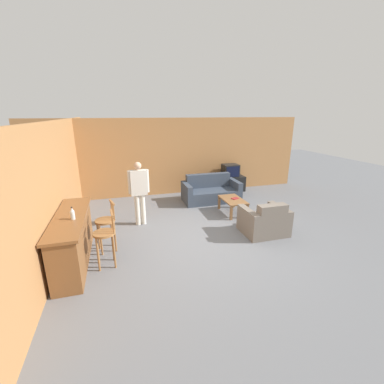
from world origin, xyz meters
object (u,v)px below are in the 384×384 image
at_px(armchair_near, 265,222).
at_px(book_on_table, 235,198).
at_px(couch_far, 211,192).
at_px(bar_chair_near, 105,237).
at_px(tv_unit, 230,184).
at_px(person_by_window, 139,190).
at_px(bar_chair_mid, 106,224).
at_px(bottle, 72,214).
at_px(tv, 230,171).
at_px(coffee_table, 233,201).

xyz_separation_m(armchair_near, book_on_table, (-0.10, 1.41, 0.14)).
bearing_deg(couch_far, bar_chair_near, -136.49).
xyz_separation_m(tv_unit, person_by_window, (-3.41, -2.08, 0.65)).
distance_m(bar_chair_near, bar_chair_mid, 0.59).
relative_size(tv_unit, bottle, 4.60).
xyz_separation_m(armchair_near, tv, (0.65, 3.44, 0.47)).
bearing_deg(bottle, couch_far, 38.32).
distance_m(bar_chair_mid, tv, 5.28).
distance_m(armchair_near, tv_unit, 3.50).
height_order(bar_chair_mid, coffee_table, bar_chair_mid).
distance_m(bar_chair_mid, coffee_table, 3.56).
bearing_deg(bar_chair_mid, couch_far, 37.28).
bearing_deg(couch_far, book_on_table, -76.32).
bearing_deg(bar_chair_near, couch_far, 43.51).
relative_size(couch_far, person_by_window, 1.11).
relative_size(armchair_near, book_on_table, 4.15).
bearing_deg(armchair_near, book_on_table, 94.07).
height_order(bar_chair_near, tv, bar_chair_near).
bearing_deg(bar_chair_mid, bar_chair_near, -89.97).
xyz_separation_m(armchair_near, person_by_window, (-2.76, 1.36, 0.63)).
relative_size(armchair_near, tv_unit, 0.94).
bearing_deg(coffee_table, couch_far, 100.01).
relative_size(bar_chair_near, bottle, 4.57).
height_order(bar_chair_mid, armchair_near, bar_chair_mid).
xyz_separation_m(armchair_near, tv_unit, (0.65, 3.44, -0.02)).
xyz_separation_m(bar_chair_mid, person_by_window, (0.78, 1.13, 0.34)).
bearing_deg(tv, book_on_table, -110.41).
xyz_separation_m(couch_far, person_by_window, (-2.37, -1.26, 0.63)).
distance_m(bar_chair_near, bottle, 0.70).
bearing_deg(couch_far, coffee_table, -79.99).
height_order(tv_unit, bottle, bottle).
relative_size(coffee_table, person_by_window, 0.58).
height_order(armchair_near, bottle, bottle).
relative_size(bar_chair_mid, tv, 1.89).
relative_size(couch_far, coffee_table, 1.92).
height_order(couch_far, coffee_table, couch_far).
height_order(bar_chair_near, armchair_near, bar_chair_near).
bearing_deg(person_by_window, bottle, -128.33).
bearing_deg(tv_unit, book_on_table, -110.38).
bearing_deg(tv_unit, tv, -90.00).
xyz_separation_m(couch_far, tv, (1.05, 0.82, 0.47)).
bearing_deg(armchair_near, couch_far, 98.55).
relative_size(bar_chair_mid, bottle, 4.57).
bearing_deg(bottle, bar_chair_near, -11.32).
relative_size(armchair_near, bottle, 4.32).
distance_m(coffee_table, tv, 2.25).
bearing_deg(person_by_window, bar_chair_near, -114.28).
bearing_deg(tv, bar_chair_mid, -142.51).
distance_m(armchair_near, book_on_table, 1.42).
bearing_deg(person_by_window, coffee_table, 0.77).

